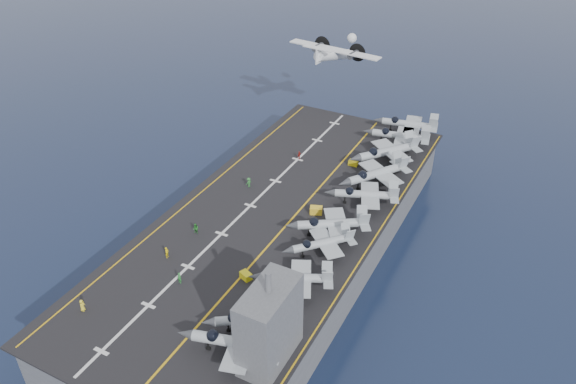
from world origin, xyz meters
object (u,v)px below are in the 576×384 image
at_px(island_superstructure, 269,317).
at_px(transport_plane, 334,55).
at_px(fighter_jet_0, 236,342).
at_px(tow_cart_a, 246,276).

height_order(island_superstructure, transport_plane, transport_plane).
relative_size(island_superstructure, fighter_jet_0, 0.89).
height_order(fighter_jet_0, tow_cart_a, fighter_jet_0).
bearing_deg(fighter_jet_0, tow_cart_a, 116.65).
relative_size(fighter_jet_0, tow_cart_a, 7.48).
bearing_deg(fighter_jet_0, transport_plane, 105.20).
relative_size(fighter_jet_0, transport_plane, 0.63).
xyz_separation_m(island_superstructure, fighter_jet_0, (-4.15, -1.81, -4.94)).
xyz_separation_m(fighter_jet_0, transport_plane, (-22.55, 83.01, 10.12)).
height_order(tow_cart_a, transport_plane, transport_plane).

